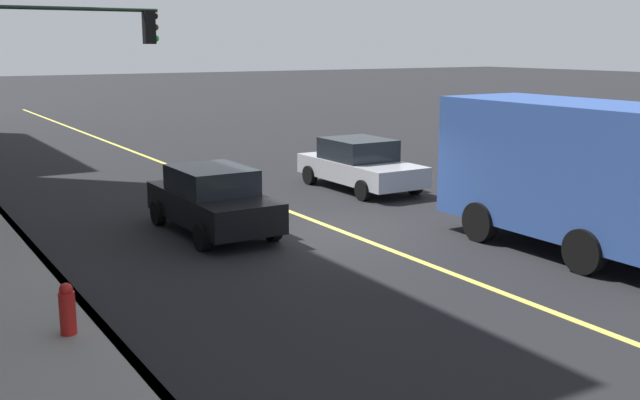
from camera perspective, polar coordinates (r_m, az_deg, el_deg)
name	(u,v)px	position (r m, az deg, el deg)	size (l,w,h in m)	color
ground	(338,230)	(18.07, 1.37, -2.30)	(200.00, 200.00, 0.00)	black
curb_edge	(50,269)	(15.62, -19.77, -4.96)	(80.00, 0.16, 0.15)	slate
lane_stripe_center	(338,230)	(18.07, 1.37, -2.28)	(80.00, 0.16, 0.01)	#D8CC4C
car_black	(212,200)	(17.87, -8.15, 0.03)	(4.26, 1.92, 1.56)	black
car_silver	(360,164)	(23.13, 3.03, 2.73)	(4.54, 2.06, 1.54)	#A8AAB2
truck_blue	(604,179)	(16.42, 20.72, 1.53)	(8.26, 2.60, 3.19)	silver
traffic_light_mast	(53,64)	(20.98, -19.54, 9.69)	(0.28, 4.84, 5.58)	#1E3823
fire_hydrant	(68,314)	(11.85, -18.55, -8.16)	(0.24, 0.24, 0.94)	red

